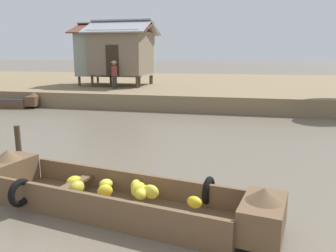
% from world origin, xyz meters
% --- Properties ---
extents(ground_plane, '(300.00, 300.00, 0.00)m').
position_xyz_m(ground_plane, '(0.00, 10.00, 0.00)').
color(ground_plane, '#665B4C').
extents(riverbank_strip, '(160.00, 20.00, 0.81)m').
position_xyz_m(riverbank_strip, '(0.00, 24.35, 0.40)').
color(riverbank_strip, '#7F6B4C').
rests_on(riverbank_strip, ground).
extents(banana_boat, '(5.90, 2.10, 0.86)m').
position_xyz_m(banana_boat, '(-0.42, 3.53, 0.29)').
color(banana_boat, brown).
rests_on(banana_boat, ground).
extents(stilt_house_left, '(5.12, 3.70, 4.03)m').
position_xyz_m(stilt_house_left, '(-6.67, 19.62, 2.89)').
color(stilt_house_left, '#4C3826').
rests_on(stilt_house_left, riverbank_strip).
extents(stilt_house_mid_left, '(4.01, 3.87, 4.15)m').
position_xyz_m(stilt_house_mid_left, '(-6.12, 19.26, 2.96)').
color(stilt_house_mid_left, '#4C3826').
rests_on(stilt_house_mid_left, riverbank_strip).
extents(vendor_person, '(0.44, 0.44, 1.66)m').
position_xyz_m(vendor_person, '(-5.86, 17.18, 1.74)').
color(vendor_person, '#332D28').
rests_on(vendor_person, riverbank_strip).
extents(mooring_post, '(0.14, 0.14, 1.08)m').
position_xyz_m(mooring_post, '(-3.68, 5.28, 0.54)').
color(mooring_post, '#423323').
rests_on(mooring_post, ground).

